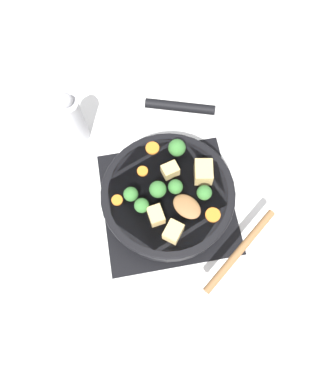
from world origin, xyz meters
name	(u,v)px	position (x,y,z in m)	size (l,w,h in m)	color
ground_plane	(168,203)	(0.00, 0.00, 0.00)	(2.40, 2.40, 0.00)	white
front_burner_grate	(168,202)	(0.00, 0.00, 0.01)	(0.31, 0.31, 0.03)	black
skillet_pan	(168,194)	(0.00, 0.00, 0.05)	(0.41, 0.31, 0.05)	black
wooden_spoon	(216,230)	(0.11, 0.08, 0.08)	(0.23, 0.22, 0.02)	olive
tofu_cube_center_large	(203,172)	(-0.03, 0.08, 0.10)	(0.05, 0.04, 0.04)	#DBB770
tofu_cube_near_handle	(156,215)	(0.05, -0.04, 0.09)	(0.04, 0.03, 0.03)	#DBB770
tofu_cube_east_chunk	(173,232)	(0.10, -0.01, 0.09)	(0.04, 0.03, 0.03)	#DBB770
tofu_cube_west_chunk	(170,170)	(-0.05, 0.01, 0.09)	(0.04, 0.03, 0.03)	#DBB770
broccoli_floret_near_spoon	(176,188)	(0.00, 0.02, 0.10)	(0.03, 0.03, 0.04)	#709956
broccoli_floret_center_top	(177,148)	(-0.09, 0.04, 0.10)	(0.04, 0.04, 0.05)	#709956
broccoli_floret_east_rim	(131,194)	(0.00, -0.08, 0.10)	(0.03, 0.03, 0.04)	#709956
broccoli_floret_west_rim	(158,191)	(0.00, -0.02, 0.10)	(0.04, 0.04, 0.05)	#709956
broccoli_floret_north_edge	(204,193)	(0.02, 0.08, 0.10)	(0.03, 0.03, 0.04)	#709956
broccoli_floret_south_cluster	(142,206)	(0.03, -0.06, 0.10)	(0.03, 0.03, 0.04)	#709956
carrot_slice_orange_thin	(117,199)	(0.00, -0.11, 0.08)	(0.02, 0.02, 0.01)	orange
carrot_slice_near_center	(213,215)	(0.07, 0.09, 0.08)	(0.03, 0.03, 0.01)	orange
carrot_slice_edge_slice	(143,171)	(-0.06, -0.05, 0.08)	(0.02, 0.02, 0.01)	orange
carrot_slice_under_broccoli	(152,148)	(-0.11, -0.02, 0.08)	(0.03, 0.03, 0.01)	orange
pepper_mill	(73,119)	(-0.23, -0.19, 0.08)	(0.05, 0.05, 0.17)	#B2B2B7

